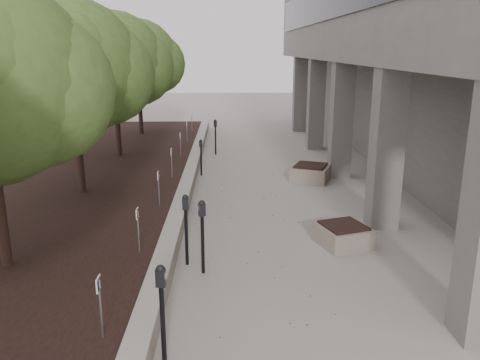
{
  "coord_description": "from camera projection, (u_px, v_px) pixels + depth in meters",
  "views": [
    {
      "loc": [
        -0.52,
        -5.7,
        4.43
      ],
      "look_at": [
        -0.22,
        6.73,
        1.05
      ],
      "focal_mm": 36.26,
      "sensor_mm": 36.0,
      "label": 1
    }
  ],
  "objects": [
    {
      "name": "crabapple_tree_3",
      "position": [
        74.0,
        97.0,
        13.46
      ],
      "size": [
        4.6,
        4.0,
        5.44
      ],
      "primitive_type": null,
      "color": "#3C6024",
      "rests_on": "planting_bed"
    },
    {
      "name": "parking_meter_5",
      "position": [
        216.0,
        137.0,
        20.73
      ],
      "size": [
        0.17,
        0.13,
        1.53
      ],
      "primitive_type": null,
      "rotation": [
        0.0,
        0.0,
        -0.16
      ],
      "color": "black",
      "rests_on": "ground"
    },
    {
      "name": "retaining_wall",
      "position": [
        187.0,
        186.0,
        15.25
      ],
      "size": [
        0.39,
        26.0,
        0.5
      ],
      "primitive_type": null,
      "color": "gray",
      "rests_on": "ground"
    },
    {
      "name": "parking_meter_2",
      "position": [
        203.0,
        237.0,
        9.7
      ],
      "size": [
        0.18,
        0.15,
        1.56
      ],
      "primitive_type": null,
      "rotation": [
        0.0,
        0.0,
        0.28
      ],
      "color": "black",
      "rests_on": "ground"
    },
    {
      "name": "parking_sign_5",
      "position": [
        172.0,
        163.0,
        15.55
      ],
      "size": [
        0.04,
        0.22,
        0.96
      ],
      "primitive_type": null,
      "color": "black",
      "rests_on": "planting_bed"
    },
    {
      "name": "parking_sign_4",
      "position": [
        159.0,
        189.0,
        12.66
      ],
      "size": [
        0.04,
        0.22,
        0.96
      ],
      "primitive_type": null,
      "color": "black",
      "rests_on": "planting_bed"
    },
    {
      "name": "crabapple_tree_5",
      "position": [
        139.0,
        77.0,
        23.11
      ],
      "size": [
        4.6,
        4.0,
        5.44
      ],
      "primitive_type": null,
      "color": "#3C6024",
      "rests_on": "planting_bed"
    },
    {
      "name": "planter_back",
      "position": [
        311.0,
        172.0,
        16.77
      ],
      "size": [
        1.57,
        1.57,
        0.56
      ],
      "primitive_type": null,
      "rotation": [
        0.0,
        0.0,
        -0.38
      ],
      "color": "gray",
      "rests_on": "ground"
    },
    {
      "name": "parking_sign_7",
      "position": [
        187.0,
        132.0,
        21.34
      ],
      "size": [
        0.04,
        0.22,
        0.96
      ],
      "primitive_type": null,
      "color": "black",
      "rests_on": "planting_bed"
    },
    {
      "name": "parking_sign_2",
      "position": [
        100.0,
        308.0,
        6.87
      ],
      "size": [
        0.04,
        0.22,
        0.96
      ],
      "primitive_type": null,
      "color": "black",
      "rests_on": "planting_bed"
    },
    {
      "name": "parking_sign_6",
      "position": [
        181.0,
        145.0,
        18.45
      ],
      "size": [
        0.04,
        0.22,
        0.96
      ],
      "primitive_type": null,
      "color": "black",
      "rests_on": "planting_bed"
    },
    {
      "name": "planter_front",
      "position": [
        343.0,
        234.0,
        11.26
      ],
      "size": [
        1.37,
        1.37,
        0.5
      ],
      "primitive_type": null,
      "rotation": [
        0.0,
        0.0,
        0.32
      ],
      "color": "gray",
      "rests_on": "ground"
    },
    {
      "name": "parking_sign_8",
      "position": [
        192.0,
        122.0,
        24.23
      ],
      "size": [
        0.04,
        0.22,
        0.96
      ],
      "primitive_type": null,
      "color": "black",
      "rests_on": "planting_bed"
    },
    {
      "name": "parking_meter_3",
      "position": [
        186.0,
        230.0,
        10.09
      ],
      "size": [
        0.16,
        0.12,
        1.55
      ],
      "primitive_type": null,
      "rotation": [
        0.0,
        0.0,
        0.06
      ],
      "color": "black",
      "rests_on": "ground"
    },
    {
      "name": "crabapple_tree_4",
      "position": [
        115.0,
        84.0,
        18.28
      ],
      "size": [
        4.6,
        4.0,
        5.44
      ],
      "primitive_type": null,
      "color": "#3C6024",
      "rests_on": "planting_bed"
    },
    {
      "name": "parking_meter_1",
      "position": [
        162.0,
        316.0,
        6.84
      ],
      "size": [
        0.17,
        0.13,
        1.57
      ],
      "primitive_type": null,
      "rotation": [
        0.0,
        0.0,
        -0.11
      ],
      "color": "black",
      "rests_on": "ground"
    },
    {
      "name": "planting_bed",
      "position": [
        70.0,
        188.0,
        15.17
      ],
      "size": [
        7.0,
        26.0,
        0.4
      ],
      "primitive_type": "cube",
      "color": "black",
      "rests_on": "ground"
    },
    {
      "name": "parking_sign_3",
      "position": [
        138.0,
        231.0,
        9.76
      ],
      "size": [
        0.04,
        0.22,
        0.96
      ],
      "primitive_type": null,
      "color": "black",
      "rests_on": "planting_bed"
    },
    {
      "name": "berry_scatter",
      "position": [
        247.0,
        241.0,
        11.49
      ],
      "size": [
        3.3,
        14.1,
        0.02
      ],
      "primitive_type": null,
      "color": "maroon",
      "rests_on": "ground"
    },
    {
      "name": "parking_meter_4",
      "position": [
        201.0,
        157.0,
        17.34
      ],
      "size": [
        0.14,
        0.11,
        1.32
      ],
      "primitive_type": null,
      "rotation": [
        0.0,
        0.0,
        -0.12
      ],
      "color": "black",
      "rests_on": "ground"
    }
  ]
}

